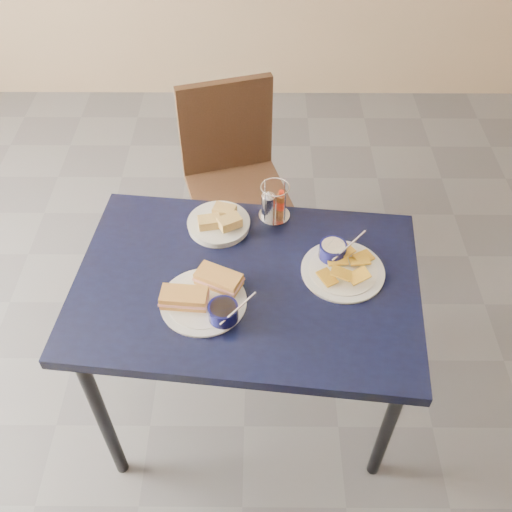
{
  "coord_description": "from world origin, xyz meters",
  "views": [
    {
      "loc": [
        0.05,
        -1.06,
        2.12
      ],
      "look_at": [
        0.05,
        0.16,
        0.82
      ],
      "focal_mm": 40.0,
      "sensor_mm": 36.0,
      "label": 1
    }
  ],
  "objects_px": {
    "condiment_caddy": "(273,204)",
    "bread_basket": "(219,223)",
    "chair_far": "(238,168)",
    "sandwich_plate": "(206,297)",
    "plantain_plate": "(340,263)",
    "dining_table": "(247,295)"
  },
  "relations": [
    {
      "from": "sandwich_plate",
      "to": "condiment_caddy",
      "type": "relative_size",
      "value": 2.19
    },
    {
      "from": "bread_basket",
      "to": "condiment_caddy",
      "type": "distance_m",
      "value": 0.2
    },
    {
      "from": "sandwich_plate",
      "to": "bread_basket",
      "type": "xyz_separation_m",
      "value": [
        0.02,
        0.33,
        -0.0
      ]
    },
    {
      "from": "chair_far",
      "to": "sandwich_plate",
      "type": "relative_size",
      "value": 2.99
    },
    {
      "from": "bread_basket",
      "to": "plantain_plate",
      "type": "bearing_deg",
      "value": -24.93
    },
    {
      "from": "chair_far",
      "to": "bread_basket",
      "type": "xyz_separation_m",
      "value": [
        -0.04,
        -0.64,
        0.26
      ]
    },
    {
      "from": "sandwich_plate",
      "to": "plantain_plate",
      "type": "xyz_separation_m",
      "value": [
        0.42,
        0.15,
        -0.01
      ]
    },
    {
      "from": "plantain_plate",
      "to": "bread_basket",
      "type": "distance_m",
      "value": 0.44
    },
    {
      "from": "dining_table",
      "to": "chair_far",
      "type": "xyz_separation_m",
      "value": [
        -0.06,
        0.88,
        -0.17
      ]
    },
    {
      "from": "dining_table",
      "to": "chair_far",
      "type": "distance_m",
      "value": 0.9
    },
    {
      "from": "dining_table",
      "to": "plantain_plate",
      "type": "distance_m",
      "value": 0.32
    },
    {
      "from": "chair_far",
      "to": "bread_basket",
      "type": "distance_m",
      "value": 0.69
    },
    {
      "from": "chair_far",
      "to": "bread_basket",
      "type": "bearing_deg",
      "value": -93.4
    },
    {
      "from": "chair_far",
      "to": "dining_table",
      "type": "bearing_deg",
      "value": -86.18
    },
    {
      "from": "condiment_caddy",
      "to": "bread_basket",
      "type": "bearing_deg",
      "value": -162.25
    },
    {
      "from": "plantain_plate",
      "to": "condiment_caddy",
      "type": "height_order",
      "value": "condiment_caddy"
    },
    {
      "from": "condiment_caddy",
      "to": "dining_table",
      "type": "bearing_deg",
      "value": -106.23
    },
    {
      "from": "dining_table",
      "to": "chair_far",
      "type": "bearing_deg",
      "value": 93.82
    },
    {
      "from": "plantain_plate",
      "to": "dining_table",
      "type": "bearing_deg",
      "value": -168.84
    },
    {
      "from": "bread_basket",
      "to": "condiment_caddy",
      "type": "relative_size",
      "value": 1.56
    },
    {
      "from": "chair_far",
      "to": "plantain_plate",
      "type": "xyz_separation_m",
      "value": [
        0.36,
        -0.82,
        0.26
      ]
    },
    {
      "from": "chair_far",
      "to": "plantain_plate",
      "type": "height_order",
      "value": "chair_far"
    }
  ]
}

